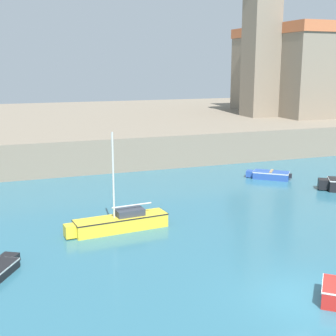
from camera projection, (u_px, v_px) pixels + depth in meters
ground_plane at (304, 299)px, 17.87m from camera, size 200.00×200.00×0.00m
quay_seawall at (90, 126)px, 57.19m from camera, size 120.00×40.00×2.84m
dinghy_blue_1 at (270, 175)px, 36.69m from camera, size 3.20×2.90×0.65m
sailboat_yellow_2 at (120, 222)px, 25.21m from camera, size 5.69×1.70×5.37m
church at (287, 66)px, 57.34m from camera, size 12.00×16.27×16.94m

